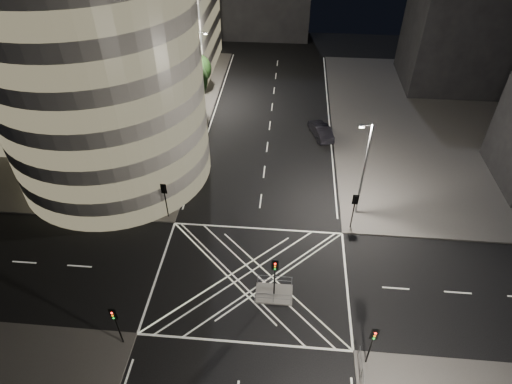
# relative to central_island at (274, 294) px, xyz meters

# --- Properties ---
(ground) EXTENTS (120.00, 120.00, 0.00)m
(ground) POSITION_rel_central_island_xyz_m (-2.00, 1.50, -0.07)
(ground) COLOR black
(ground) RESTS_ON ground
(sidewalk_far_left) EXTENTS (42.00, 42.00, 0.15)m
(sidewalk_far_left) POSITION_rel_central_island_xyz_m (-31.00, 28.50, 0.00)
(sidewalk_far_left) COLOR #53514E
(sidewalk_far_left) RESTS_ON ground
(sidewalk_far_right) EXTENTS (42.00, 42.00, 0.15)m
(sidewalk_far_right) POSITION_rel_central_island_xyz_m (27.00, 28.50, 0.00)
(sidewalk_far_right) COLOR #53514E
(sidewalk_far_right) RESTS_ON ground
(central_island) EXTENTS (3.00, 2.00, 0.15)m
(central_island) POSITION_rel_central_island_xyz_m (0.00, 0.00, 0.00)
(central_island) COLOR slate
(central_island) RESTS_ON ground
(office_tower_curved) EXTENTS (30.00, 29.00, 27.20)m
(office_tower_curved) POSITION_rel_central_island_xyz_m (-22.74, 20.24, 12.58)
(office_tower_curved) COLOR gray
(office_tower_curved) RESTS_ON sidewalk_far_left
(building_right_far) EXTENTS (14.00, 12.00, 15.00)m
(building_right_far) POSITION_rel_central_island_xyz_m (24.00, 41.50, 7.58)
(building_right_far) COLOR black
(building_right_far) RESTS_ON sidewalk_far_right
(tree_a) EXTENTS (4.49, 4.49, 7.50)m
(tree_a) POSITION_rel_central_island_xyz_m (-12.50, 10.50, 4.98)
(tree_a) COLOR black
(tree_a) RESTS_ON sidewalk_far_left
(tree_b) EXTENTS (4.29, 4.29, 6.79)m
(tree_b) POSITION_rel_central_island_xyz_m (-12.50, 16.50, 4.39)
(tree_b) COLOR black
(tree_b) RESTS_ON sidewalk_far_left
(tree_c) EXTENTS (4.79, 4.79, 7.52)m
(tree_c) POSITION_rel_central_island_xyz_m (-12.50, 22.50, 4.83)
(tree_c) COLOR black
(tree_c) RESTS_ON sidewalk_far_left
(tree_d) EXTENTS (4.70, 4.70, 7.54)m
(tree_d) POSITION_rel_central_island_xyz_m (-12.50, 28.50, 4.90)
(tree_d) COLOR black
(tree_d) RESTS_ON sidewalk_far_left
(tree_e) EXTENTS (3.49, 3.49, 5.69)m
(tree_e) POSITION_rel_central_island_xyz_m (-12.50, 34.50, 3.75)
(tree_e) COLOR black
(tree_e) RESTS_ON sidewalk_far_left
(traffic_signal_fl) EXTENTS (0.55, 0.22, 4.00)m
(traffic_signal_fl) POSITION_rel_central_island_xyz_m (-10.80, 8.30, 2.84)
(traffic_signal_fl) COLOR black
(traffic_signal_fl) RESTS_ON sidewalk_far_left
(traffic_signal_nl) EXTENTS (0.55, 0.22, 4.00)m
(traffic_signal_nl) POSITION_rel_central_island_xyz_m (-10.80, -5.30, 2.84)
(traffic_signal_nl) COLOR black
(traffic_signal_nl) RESTS_ON sidewalk_near_left
(traffic_signal_fr) EXTENTS (0.55, 0.22, 4.00)m
(traffic_signal_fr) POSITION_rel_central_island_xyz_m (6.80, 8.30, 2.84)
(traffic_signal_fr) COLOR black
(traffic_signal_fr) RESTS_ON sidewalk_far_right
(traffic_signal_nr) EXTENTS (0.55, 0.22, 4.00)m
(traffic_signal_nr) POSITION_rel_central_island_xyz_m (6.80, -5.30, 2.84)
(traffic_signal_nr) COLOR black
(traffic_signal_nr) RESTS_ON sidewalk_near_right
(traffic_signal_island) EXTENTS (0.55, 0.22, 4.00)m
(traffic_signal_island) POSITION_rel_central_island_xyz_m (0.00, 0.00, 2.84)
(traffic_signal_island) COLOR black
(traffic_signal_island) RESTS_ON central_island
(street_lamp_left_near) EXTENTS (1.25, 0.25, 10.00)m
(street_lamp_left_near) POSITION_rel_central_island_xyz_m (-11.44, 13.50, 5.47)
(street_lamp_left_near) COLOR slate
(street_lamp_left_near) RESTS_ON sidewalk_far_left
(street_lamp_left_far) EXTENTS (1.25, 0.25, 10.00)m
(street_lamp_left_far) POSITION_rel_central_island_xyz_m (-11.44, 31.50, 5.47)
(street_lamp_left_far) COLOR slate
(street_lamp_left_far) RESTS_ON sidewalk_far_left
(street_lamp_right_far) EXTENTS (1.25, 0.25, 10.00)m
(street_lamp_right_far) POSITION_rel_central_island_xyz_m (7.44, 10.50, 5.47)
(street_lamp_right_far) COLOR slate
(street_lamp_right_far) RESTS_ON sidewalk_far_right
(railing_island_south) EXTENTS (2.80, 0.06, 1.10)m
(railing_island_south) POSITION_rel_central_island_xyz_m (0.00, -0.90, 0.62)
(railing_island_south) COLOR slate
(railing_island_south) RESTS_ON central_island
(railing_island_north) EXTENTS (2.80, 0.06, 1.10)m
(railing_island_north) POSITION_rel_central_island_xyz_m (0.00, 0.90, 0.62)
(railing_island_north) COLOR slate
(railing_island_north) RESTS_ON central_island
(sedan) EXTENTS (3.25, 5.36, 1.67)m
(sedan) POSITION_rel_central_island_xyz_m (4.41, 24.47, 0.76)
(sedan) COLOR black
(sedan) RESTS_ON ground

